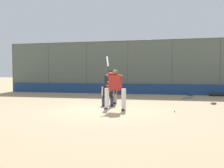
{
  "coord_description": "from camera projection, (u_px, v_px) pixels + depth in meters",
  "views": [
    {
      "loc": [
        -2.2,
        9.03,
        1.52
      ],
      "look_at": [
        -0.15,
        -1.0,
        1.05
      ],
      "focal_mm": 35.0,
      "sensor_mm": 36.0,
      "label": 1
    }
  ],
  "objects": [
    {
      "name": "baseball_loose",
      "position": [
        175.0,
        111.0,
        8.69
      ],
      "size": [
        0.07,
        0.07,
        0.07
      ],
      "primitive_type": "sphere",
      "color": "white",
      "rests_on": "ground_plane"
    },
    {
      "name": "padding_wall",
      "position": [
        127.0,
        89.0,
        16.77
      ],
      "size": [
        19.5,
        0.18,
        0.76
      ],
      "primitive_type": "cube",
      "color": "navy",
      "rests_on": "ground_plane"
    },
    {
      "name": "backstop_fence",
      "position": [
        128.0,
        66.0,
        16.79
      ],
      "size": [
        19.98,
        0.08,
        4.1
      ],
      "color": "#515651",
      "rests_on": "ground_plane"
    },
    {
      "name": "batter_at_plate",
      "position": [
        115.0,
        88.0,
        9.17
      ],
      "size": [
        0.99,
        0.8,
        2.3
      ],
      "rotation": [
        0.0,
        0.0,
        -0.19
      ],
      "color": "silver",
      "rests_on": "ground_plane"
    },
    {
      "name": "spare_bat_third_base_side",
      "position": [
        189.0,
        98.0,
        13.59
      ],
      "size": [
        0.69,
        0.61,
        0.07
      ],
      "rotation": [
        0.0,
        0.0,
        3.85
      ],
      "color": "black",
      "rests_on": "ground_plane"
    },
    {
      "name": "equipment_bag_dugout_side",
      "position": [
        217.0,
        94.0,
        14.95
      ],
      "size": [
        1.06,
        0.26,
        0.26
      ],
      "color": "black",
      "rests_on": "ground_plane"
    },
    {
      "name": "ground_plane",
      "position": [
        104.0,
        109.0,
        9.35
      ],
      "size": [
        160.0,
        160.0,
        0.0
      ],
      "primitive_type": "plane",
      "color": "tan"
    },
    {
      "name": "bleachers_beyond",
      "position": [
        149.0,
        86.0,
        19.0
      ],
      "size": [
        13.93,
        2.5,
        1.48
      ],
      "color": "slate",
      "rests_on": "ground_plane"
    },
    {
      "name": "catcher_behind_plate",
      "position": [
        108.0,
        93.0,
        10.4
      ],
      "size": [
        0.65,
        0.76,
        1.16
      ],
      "rotation": [
        0.0,
        0.0,
        0.16
      ],
      "color": "#2D334C",
      "rests_on": "ground_plane"
    },
    {
      "name": "fielding_glove_on_dirt",
      "position": [
        213.0,
        103.0,
        10.92
      ],
      "size": [
        0.3,
        0.23,
        0.11
      ],
      "color": "brown",
      "rests_on": "ground_plane"
    },
    {
      "name": "spare_bat_by_padding",
      "position": [
        189.0,
        95.0,
        15.39
      ],
      "size": [
        0.43,
        0.77,
        0.07
      ],
      "rotation": [
        0.0,
        0.0,
        5.19
      ],
      "color": "black",
      "rests_on": "ground_plane"
    },
    {
      "name": "home_plate_marker",
      "position": [
        104.0,
        109.0,
        9.35
      ],
      "size": [
        0.43,
        0.43,
        0.01
      ],
      "primitive_type": "cube",
      "color": "white",
      "rests_on": "ground_plane"
    },
    {
      "name": "spare_bat_near_backstop",
      "position": [
        120.0,
        94.0,
        16.14
      ],
      "size": [
        0.76,
        0.35,
        0.07
      ],
      "rotation": [
        0.0,
        0.0,
        3.53
      ],
      "color": "black",
      "rests_on": "ground_plane"
    },
    {
      "name": "spare_bat_first_base_side",
      "position": [
        122.0,
        97.0,
        14.26
      ],
      "size": [
        0.47,
        0.81,
        0.07
      ],
      "rotation": [
        0.0,
        0.0,
        5.21
      ],
      "color": "black",
      "rests_on": "ground_plane"
    },
    {
      "name": "umpire_home",
      "position": [
        111.0,
        86.0,
        11.18
      ],
      "size": [
        0.7,
        0.44,
        1.72
      ],
      "rotation": [
        0.0,
        0.0,
        -0.05
      ],
      "color": "gray",
      "rests_on": "ground_plane"
    }
  ]
}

